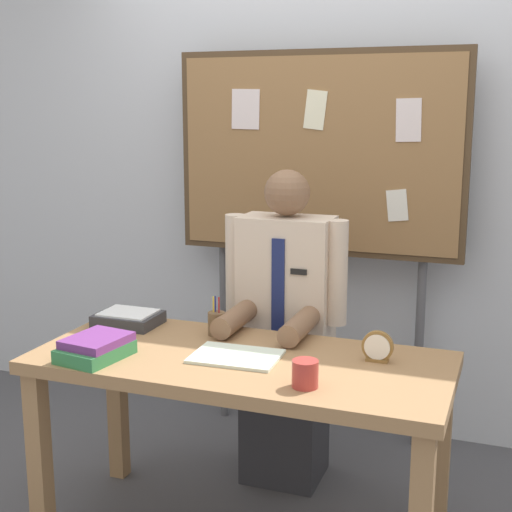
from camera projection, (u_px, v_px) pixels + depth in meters
The scene contains 10 objects.
back_wall at pixel (329, 170), 3.69m from camera, with size 6.40×0.08×2.70m, color silver.
desk at pixel (241, 383), 2.71m from camera, with size 1.55×0.69×0.76m.
person at pixel (285, 340), 3.20m from camera, with size 0.55×0.56×1.41m.
bulletin_board at pixel (318, 160), 3.49m from camera, with size 1.42×0.09×1.93m.
book_stack at pixel (96, 348), 2.66m from camera, with size 0.23×0.28×0.08m.
open_notebook at pixel (236, 356), 2.67m from camera, with size 0.32×0.23×0.01m, color silver.
desk_clock at pixel (378, 348), 2.62m from camera, with size 0.12×0.04×0.12m.
coffee_mug at pixel (305, 374), 2.39m from camera, with size 0.09×0.09×0.09m, color #B23833.
pen_holder at pixel (217, 323), 2.93m from camera, with size 0.07×0.07×0.16m.
paper_tray at pixel (128, 318), 3.07m from camera, with size 0.26×0.20×0.06m.
Camera 1 is at (0.94, -2.37, 1.67)m, focal length 50.77 mm.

